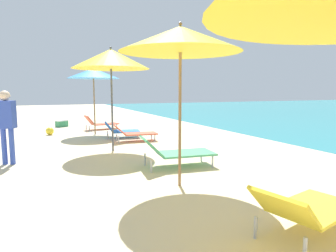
{
  "coord_description": "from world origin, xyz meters",
  "views": [
    {
      "loc": [
        -1.51,
        4.82,
        1.61
      ],
      "look_at": [
        0.49,
        9.41,
        1.0
      ],
      "focal_mm": 30.85,
      "sensor_mm": 36.0,
      "label": 1
    }
  ],
  "objects_px": {
    "umbrella_fifth": "(111,59)",
    "beach_ball": "(50,131)",
    "lounger_farthest_inland": "(121,130)",
    "cooler_box": "(62,123)",
    "person_walking_mid": "(6,120)",
    "lounger_third_shoreside": "(306,208)",
    "lounger_fourth_shoreside": "(176,151)",
    "umbrella_farthest": "(93,73)",
    "lounger_fifth_shoreside": "(134,133)",
    "umbrella_fourth": "(180,39)",
    "lounger_farthest_shoreside": "(101,123)"
  },
  "relations": [
    {
      "from": "lounger_fifth_shoreside",
      "to": "cooler_box",
      "type": "height_order",
      "value": "lounger_fifth_shoreside"
    },
    {
      "from": "lounger_farthest_shoreside",
      "to": "lounger_fourth_shoreside",
      "type": "bearing_deg",
      "value": -94.96
    },
    {
      "from": "umbrella_fifth",
      "to": "beach_ball",
      "type": "bearing_deg",
      "value": 112.14
    },
    {
      "from": "lounger_fourth_shoreside",
      "to": "person_walking_mid",
      "type": "relative_size",
      "value": 1.0
    },
    {
      "from": "umbrella_farthest",
      "to": "person_walking_mid",
      "type": "xyz_separation_m",
      "value": [
        -2.5,
        -3.75,
        -1.26
      ]
    },
    {
      "from": "lounger_farthest_inland",
      "to": "lounger_third_shoreside",
      "type": "bearing_deg",
      "value": -78.12
    },
    {
      "from": "beach_ball",
      "to": "lounger_fifth_shoreside",
      "type": "bearing_deg",
      "value": -45.69
    },
    {
      "from": "umbrella_fifth",
      "to": "lounger_fifth_shoreside",
      "type": "distance_m",
      "value": 2.63
    },
    {
      "from": "umbrella_fifth",
      "to": "person_walking_mid",
      "type": "distance_m",
      "value": 2.89
    },
    {
      "from": "umbrella_fourth",
      "to": "lounger_fifth_shoreside",
      "type": "height_order",
      "value": "umbrella_fourth"
    },
    {
      "from": "lounger_farthest_shoreside",
      "to": "cooler_box",
      "type": "distance_m",
      "value": 2.14
    },
    {
      "from": "umbrella_fourth",
      "to": "cooler_box",
      "type": "xyz_separation_m",
      "value": [
        -1.33,
        9.42,
        -2.28
      ]
    },
    {
      "from": "beach_ball",
      "to": "cooler_box",
      "type": "distance_m",
      "value": 2.45
    },
    {
      "from": "umbrella_fifth",
      "to": "person_walking_mid",
      "type": "xyz_separation_m",
      "value": [
        -2.44,
        -0.55,
        -1.46
      ]
    },
    {
      "from": "umbrella_farthest",
      "to": "umbrella_fifth",
      "type": "bearing_deg",
      "value": -91.05
    },
    {
      "from": "umbrella_fourth",
      "to": "lounger_farthest_inland",
      "type": "bearing_deg",
      "value": 86.14
    },
    {
      "from": "umbrella_fifth",
      "to": "cooler_box",
      "type": "xyz_separation_m",
      "value": [
        -0.94,
        6.07,
        -2.28
      ]
    },
    {
      "from": "umbrella_fourth",
      "to": "umbrella_fifth",
      "type": "height_order",
      "value": "umbrella_fifth"
    },
    {
      "from": "lounger_third_shoreside",
      "to": "umbrella_farthest",
      "type": "bearing_deg",
      "value": 82.79
    },
    {
      "from": "lounger_third_shoreside",
      "to": "person_walking_mid",
      "type": "bearing_deg",
      "value": 111.58
    },
    {
      "from": "person_walking_mid",
      "to": "cooler_box",
      "type": "distance_m",
      "value": 6.83
    },
    {
      "from": "umbrella_fourth",
      "to": "lounger_fourth_shoreside",
      "type": "bearing_deg",
      "value": 67.75
    },
    {
      "from": "lounger_farthest_inland",
      "to": "beach_ball",
      "type": "xyz_separation_m",
      "value": [
        -2.25,
        1.66,
        -0.12
      ]
    },
    {
      "from": "lounger_third_shoreside",
      "to": "lounger_fourth_shoreside",
      "type": "height_order",
      "value": "lounger_fourth_shoreside"
    },
    {
      "from": "umbrella_fifth",
      "to": "lounger_fifth_shoreside",
      "type": "relative_size",
      "value": 1.91
    },
    {
      "from": "umbrella_fifth",
      "to": "beach_ball",
      "type": "relative_size",
      "value": 9.72
    },
    {
      "from": "lounger_fourth_shoreside",
      "to": "lounger_fifth_shoreside",
      "type": "relative_size",
      "value": 1.12
    },
    {
      "from": "lounger_fifth_shoreside",
      "to": "lounger_farthest_shoreside",
      "type": "xyz_separation_m",
      "value": [
        -0.45,
        3.32,
        -0.01
      ]
    },
    {
      "from": "lounger_fourth_shoreside",
      "to": "umbrella_farthest",
      "type": "bearing_deg",
      "value": 105.26
    },
    {
      "from": "lounger_fifth_shoreside",
      "to": "person_walking_mid",
      "type": "xyz_separation_m",
      "value": [
        -3.39,
        -1.72,
        0.7
      ]
    },
    {
      "from": "umbrella_farthest",
      "to": "cooler_box",
      "type": "bearing_deg",
      "value": 109.25
    },
    {
      "from": "cooler_box",
      "to": "lounger_farthest_inland",
      "type": "bearing_deg",
      "value": -67.29
    },
    {
      "from": "umbrella_fifth",
      "to": "cooler_box",
      "type": "bearing_deg",
      "value": 98.82
    },
    {
      "from": "person_walking_mid",
      "to": "beach_ball",
      "type": "bearing_deg",
      "value": -170.19
    },
    {
      "from": "lounger_farthest_inland",
      "to": "umbrella_fifth",
      "type": "bearing_deg",
      "value": -99.87
    },
    {
      "from": "umbrella_fourth",
      "to": "lounger_farthest_inland",
      "type": "xyz_separation_m",
      "value": [
        0.36,
        5.38,
        -2.17
      ]
    },
    {
      "from": "lounger_farthest_inland",
      "to": "person_walking_mid",
      "type": "bearing_deg",
      "value": -130.65
    },
    {
      "from": "lounger_farthest_shoreside",
      "to": "lounger_farthest_inland",
      "type": "distance_m",
      "value": 2.48
    },
    {
      "from": "person_walking_mid",
      "to": "lounger_farthest_shoreside",
      "type": "bearing_deg",
      "value": 172.05
    },
    {
      "from": "person_walking_mid",
      "to": "lounger_fourth_shoreside",
      "type": "bearing_deg",
      "value": 85.52
    },
    {
      "from": "umbrella_fifth",
      "to": "lounger_fifth_shoreside",
      "type": "height_order",
      "value": "umbrella_fifth"
    },
    {
      "from": "umbrella_fifth",
      "to": "lounger_fourth_shoreside",
      "type": "bearing_deg",
      "value": -68.9
    },
    {
      "from": "lounger_farthest_shoreside",
      "to": "beach_ball",
      "type": "xyz_separation_m",
      "value": [
        -2.0,
        -0.81,
        -0.13
      ]
    },
    {
      "from": "umbrella_fourth",
      "to": "umbrella_farthest",
      "type": "bearing_deg",
      "value": 92.85
    },
    {
      "from": "lounger_farthest_inland",
      "to": "cooler_box",
      "type": "relative_size",
      "value": 2.22
    },
    {
      "from": "lounger_third_shoreside",
      "to": "beach_ball",
      "type": "xyz_separation_m",
      "value": [
        -2.44,
        9.13,
        -0.17
      ]
    },
    {
      "from": "umbrella_fourth",
      "to": "cooler_box",
      "type": "bearing_deg",
      "value": 98.02
    },
    {
      "from": "beach_ball",
      "to": "lounger_third_shoreside",
      "type": "bearing_deg",
      "value": -75.03
    },
    {
      "from": "lounger_farthest_shoreside",
      "to": "person_walking_mid",
      "type": "distance_m",
      "value": 5.88
    },
    {
      "from": "lounger_fourth_shoreside",
      "to": "lounger_farthest_shoreside",
      "type": "xyz_separation_m",
      "value": [
        -0.35,
        6.7,
        -0.06
      ]
    }
  ]
}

